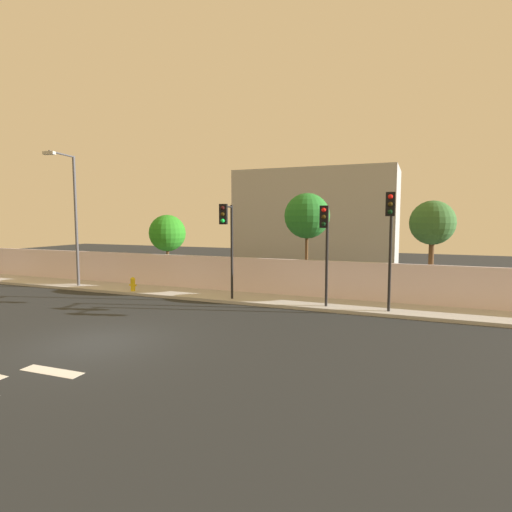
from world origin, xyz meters
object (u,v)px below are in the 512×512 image
(traffic_light_left, at_px, (325,234))
(street_lamp_curbside, at_px, (72,210))
(traffic_light_right, at_px, (390,227))
(roadside_tree_midright, at_px, (432,224))
(traffic_light_center, at_px, (227,231))
(roadside_tree_midleft, at_px, (307,216))
(fire_hydrant, at_px, (133,284))
(roadside_tree_leftmost, at_px, (167,233))

(traffic_light_left, height_order, street_lamp_curbside, street_lamp_curbside)
(traffic_light_right, bearing_deg, roadside_tree_midright, 65.49)
(traffic_light_center, height_order, roadside_tree_midleft, roadside_tree_midleft)
(street_lamp_curbside, bearing_deg, traffic_light_left, -2.26)
(street_lamp_curbside, bearing_deg, fire_hydrant, -0.51)
(traffic_light_right, distance_m, fire_hydrant, 13.36)
(traffic_light_center, bearing_deg, roadside_tree_midright, 21.80)
(traffic_light_center, relative_size, roadside_tree_leftmost, 1.06)
(traffic_light_left, bearing_deg, fire_hydrant, 177.06)
(traffic_light_right, bearing_deg, street_lamp_curbside, 177.79)
(fire_hydrant, height_order, roadside_tree_midleft, roadside_tree_midleft)
(roadside_tree_midleft, distance_m, roadside_tree_midright, 5.88)
(fire_hydrant, bearing_deg, roadside_tree_midleft, 18.24)
(roadside_tree_midleft, xyz_separation_m, roadside_tree_midright, (5.87, 0.00, -0.35))
(roadside_tree_leftmost, bearing_deg, roadside_tree_midleft, 0.00)
(roadside_tree_leftmost, bearing_deg, roadside_tree_midright, 0.00)
(roadside_tree_midleft, bearing_deg, roadside_tree_leftmost, 180.00)
(roadside_tree_midright, bearing_deg, roadside_tree_leftmost, 180.00)
(roadside_tree_leftmost, bearing_deg, traffic_light_center, -31.77)
(traffic_light_right, bearing_deg, traffic_light_center, 179.91)
(roadside_tree_midleft, bearing_deg, traffic_light_center, -128.99)
(traffic_light_right, height_order, street_lamp_curbside, street_lamp_curbside)
(traffic_light_left, xyz_separation_m, traffic_light_right, (2.59, -0.09, 0.33))
(roadside_tree_midright, bearing_deg, fire_hydrant, -168.87)
(traffic_light_left, distance_m, fire_hydrant, 10.77)
(traffic_light_left, bearing_deg, roadside_tree_leftmost, 161.43)
(traffic_light_left, xyz_separation_m, fire_hydrant, (-10.39, 0.53, -2.80))
(traffic_light_right, distance_m, roadside_tree_midleft, 5.54)
(fire_hydrant, bearing_deg, street_lamp_curbside, 179.49)
(traffic_light_left, distance_m, traffic_light_right, 2.61)
(traffic_light_left, distance_m, roadside_tree_leftmost, 10.67)
(traffic_light_left, bearing_deg, traffic_light_right, -1.93)
(fire_hydrant, height_order, roadside_tree_midright, roadside_tree_midright)
(traffic_light_left, bearing_deg, roadside_tree_midright, 39.14)
(fire_hydrant, bearing_deg, roadside_tree_leftmost, 84.50)
(roadside_tree_midright, bearing_deg, traffic_light_right, -114.51)
(traffic_light_center, height_order, traffic_light_right, traffic_light_right)
(roadside_tree_midleft, relative_size, roadside_tree_midright, 1.10)
(traffic_light_right, bearing_deg, fire_hydrant, 177.26)
(street_lamp_curbside, height_order, roadside_tree_leftmost, street_lamp_curbside)
(roadside_tree_midright, bearing_deg, traffic_light_center, -158.20)
(street_lamp_curbside, distance_m, roadside_tree_leftmost, 5.34)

